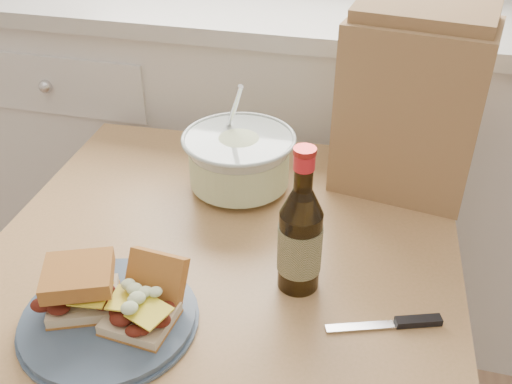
% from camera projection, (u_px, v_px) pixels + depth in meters
% --- Properties ---
extents(cabinet_run, '(2.50, 0.64, 0.94)m').
position_uv_depth(cabinet_run, '(259.00, 147.00, 1.79)').
color(cabinet_run, white).
rests_on(cabinet_run, ground).
extents(dining_table, '(0.88, 0.88, 0.69)m').
position_uv_depth(dining_table, '(225.00, 288.00, 1.08)').
color(dining_table, tan).
rests_on(dining_table, ground).
extents(plate, '(0.26, 0.26, 0.02)m').
position_uv_depth(plate, '(109.00, 319.00, 0.87)').
color(plate, '#43556C').
rests_on(plate, dining_table).
extents(sandwich_left, '(0.13, 0.12, 0.07)m').
position_uv_depth(sandwich_left, '(81.00, 287.00, 0.86)').
color(sandwich_left, beige).
rests_on(sandwich_left, plate).
extents(sandwich_right, '(0.10, 0.14, 0.08)m').
position_uv_depth(sandwich_right, '(145.00, 301.00, 0.85)').
color(sandwich_right, beige).
rests_on(sandwich_right, plate).
extents(coleslaw_bowl, '(0.23, 0.23, 0.23)m').
position_uv_depth(coleslaw_bowl, '(239.00, 163.00, 1.16)').
color(coleslaw_bowl, silver).
rests_on(coleslaw_bowl, dining_table).
extents(beer_bottle, '(0.07, 0.07, 0.26)m').
position_uv_depth(beer_bottle, '(300.00, 237.00, 0.89)').
color(beer_bottle, black).
rests_on(beer_bottle, dining_table).
extents(knife, '(0.17, 0.08, 0.01)m').
position_uv_depth(knife, '(404.00, 323.00, 0.86)').
color(knife, silver).
rests_on(knife, dining_table).
extents(paper_bag, '(0.29, 0.21, 0.34)m').
position_uv_depth(paper_bag, '(410.00, 109.00, 1.11)').
color(paper_bag, '#AD8353').
rests_on(paper_bag, dining_table).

